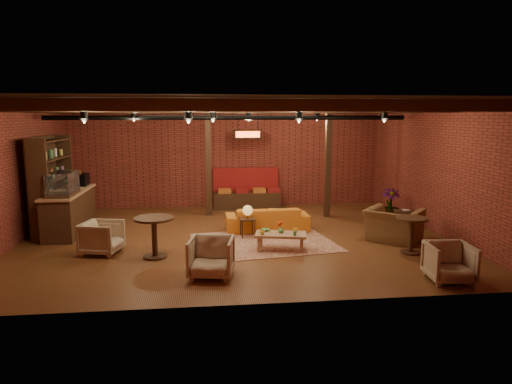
{
  "coord_description": "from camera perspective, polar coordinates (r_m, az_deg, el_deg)",
  "views": [
    {
      "loc": [
        -0.73,
        -10.67,
        2.89
      ],
      "look_at": [
        0.52,
        0.2,
        1.07
      ],
      "focal_mm": 32.0,
      "sensor_mm": 36.0,
      "label": 1
    }
  ],
  "objects": [
    {
      "name": "armchair_a",
      "position": [
        10.22,
        -18.73,
        -5.23
      ],
      "size": [
        0.86,
        0.89,
        0.77
      ],
      "primitive_type": "imported",
      "rotation": [
        0.0,
        0.0,
        1.34
      ],
      "color": "beige",
      "rests_on": "floor"
    },
    {
      "name": "coffee_table",
      "position": [
        9.97,
        3.06,
        -5.39
      ],
      "size": [
        1.19,
        0.77,
        0.63
      ],
      "rotation": [
        0.0,
        0.0,
        -0.22
      ],
      "color": "#906743",
      "rests_on": "floor"
    },
    {
      "name": "rug",
      "position": [
        10.61,
        0.95,
        -6.31
      ],
      "size": [
        3.46,
        2.84,
        0.01
      ],
      "primitive_type": "cube",
      "rotation": [
        0.0,
        0.0,
        0.15
      ],
      "color": "maroon",
      "rests_on": "floor"
    },
    {
      "name": "post_right",
      "position": [
        13.22,
        8.99,
        3.74
      ],
      "size": [
        0.16,
        0.16,
        3.2
      ],
      "primitive_type": "cube",
      "color": "black",
      "rests_on": "ground"
    },
    {
      "name": "wall_left",
      "position": [
        11.57,
        -28.18,
        1.93
      ],
      "size": [
        0.02,
        8.0,
        3.2
      ],
      "primitive_type": "cube",
      "color": "maroon",
      "rests_on": "ground"
    },
    {
      "name": "ceiling",
      "position": [
        10.7,
        -2.69,
        11.11
      ],
      "size": [
        10.0,
        8.0,
        0.02
      ],
      "primitive_type": "cube",
      "color": "black",
      "rests_on": "wall_back"
    },
    {
      "name": "armchair_far",
      "position": [
        8.8,
        23.05,
        -7.9
      ],
      "size": [
        0.81,
        0.76,
        0.76
      ],
      "primitive_type": "imported",
      "rotation": [
        0.0,
        0.0,
        -0.1
      ],
      "color": "beige",
      "rests_on": "floor"
    },
    {
      "name": "plant_counter",
      "position": [
        12.43,
        -21.74,
        1.06
      ],
      "size": [
        0.35,
        0.39,
        0.3
      ],
      "primitive_type": "imported",
      "color": "#337F33",
      "rests_on": "service_counter"
    },
    {
      "name": "sofa",
      "position": [
        11.66,
        1.39,
        -3.35
      ],
      "size": [
        2.1,
        0.84,
        0.61
      ],
      "primitive_type": "imported",
      "rotation": [
        0.0,
        0.0,
        3.15
      ],
      "color": "#C76A1B",
      "rests_on": "floor"
    },
    {
      "name": "side_table_book",
      "position": [
        12.48,
        17.88,
        -2.37
      ],
      "size": [
        0.51,
        0.51,
        0.48
      ],
      "rotation": [
        0.0,
        0.0,
        -0.26
      ],
      "color": "black",
      "rests_on": "floor"
    },
    {
      "name": "post_left",
      "position": [
        13.34,
        -5.97,
        3.86
      ],
      "size": [
        0.16,
        0.16,
        3.2
      ],
      "primitive_type": "cube",
      "color": "black",
      "rests_on": "ground"
    },
    {
      "name": "armchair_right",
      "position": [
        11.11,
        16.88,
        -3.31
      ],
      "size": [
        1.38,
        1.35,
        1.02
      ],
      "primitive_type": "imported",
      "rotation": [
        0.0,
        0.0,
        2.4
      ],
      "color": "brown",
      "rests_on": "floor"
    },
    {
      "name": "ceiling_spotlights",
      "position": [
        10.7,
        -2.68,
        9.29
      ],
      "size": [
        6.4,
        4.4,
        0.28
      ],
      "primitive_type": null,
      "color": "black",
      "rests_on": "ceiling"
    },
    {
      "name": "plant_tall",
      "position": [
        13.09,
        16.59,
        2.35
      ],
      "size": [
        1.78,
        1.78,
        2.72
      ],
      "primitive_type": "imported",
      "rotation": [
        0.0,
        0.0,
        -0.19
      ],
      "color": "#4C7F4C",
      "rests_on": "floor"
    },
    {
      "name": "wall_back",
      "position": [
        14.75,
        -3.7,
        4.42
      ],
      "size": [
        10.0,
        0.02,
        3.2
      ],
      "primitive_type": "cube",
      "color": "maroon",
      "rests_on": "ground"
    },
    {
      "name": "round_table_left",
      "position": [
        9.61,
        -12.6,
        -4.71
      ],
      "size": [
        0.82,
        0.82,
        0.85
      ],
      "color": "black",
      "rests_on": "floor"
    },
    {
      "name": "ceiling_pipe",
      "position": [
        12.29,
        -3.19,
        9.26
      ],
      "size": [
        9.6,
        0.12,
        0.12
      ],
      "primitive_type": "cylinder",
      "rotation": [
        0.0,
        1.57,
        0.0
      ],
      "color": "black",
      "rests_on": "ceiling"
    },
    {
      "name": "shelving_hutch",
      "position": [
        12.48,
        -24.07,
        0.85
      ],
      "size": [
        0.52,
        2.0,
        2.4
      ],
      "primitive_type": null,
      "color": "black",
      "rests_on": "ground"
    },
    {
      "name": "service_sign",
      "position": [
        13.85,
        -1.04,
        7.22
      ],
      "size": [
        0.86,
        0.06,
        0.3
      ],
      "primitive_type": "cube",
      "color": "#FF4C19",
      "rests_on": "ceiling"
    },
    {
      "name": "ceiling_beams",
      "position": [
        10.7,
        -2.68,
        10.46
      ],
      "size": [
        9.8,
        6.4,
        0.22
      ],
      "primitive_type": null,
      "color": "black",
      "rests_on": "ceiling"
    },
    {
      "name": "round_table_right",
      "position": [
        10.22,
        18.85,
        -4.46
      ],
      "size": [
        0.67,
        0.67,
        0.78
      ],
      "color": "black",
      "rests_on": "floor"
    },
    {
      "name": "armchair_b",
      "position": [
        8.38,
        -5.61,
        -7.88
      ],
      "size": [
        0.89,
        0.85,
        0.8
      ],
      "primitive_type": "imported",
      "rotation": [
        0.0,
        0.0,
        -0.18
      ],
      "color": "beige",
      "rests_on": "floor"
    },
    {
      "name": "service_counter",
      "position": [
        12.33,
        -22.31,
        -1.02
      ],
      "size": [
        0.8,
        2.5,
        1.6
      ],
      "primitive_type": null,
      "color": "black",
      "rests_on": "ground"
    },
    {
      "name": "wall_right",
      "position": [
        12.18,
        21.58,
        2.71
      ],
      "size": [
        0.02,
        8.0,
        3.2
      ],
      "primitive_type": "cube",
      "color": "maroon",
      "rests_on": "ground"
    },
    {
      "name": "wall_front",
      "position": [
        6.84,
        -0.31,
        -1.43
      ],
      "size": [
        10.0,
        0.02,
        3.2
      ],
      "primitive_type": "cube",
      "color": "maroon",
      "rests_on": "ground"
    },
    {
      "name": "banquette",
      "position": [
        14.48,
        -1.19,
        -0.04
      ],
      "size": [
        2.1,
        0.7,
        1.0
      ],
      "primitive_type": null,
      "color": "maroon",
      "rests_on": "ground"
    },
    {
      "name": "floor",
      "position": [
        11.08,
        -2.56,
        -5.67
      ],
      "size": [
        10.0,
        10.0,
        0.0
      ],
      "primitive_type": "plane",
      "color": "#401D10",
      "rests_on": "ground"
    },
    {
      "name": "side_table_lamp",
      "position": [
        10.98,
        -1.06,
        -2.62
      ],
      "size": [
        0.4,
        0.4,
        0.78
      ],
      "rotation": [
        0.0,
        0.0,
        0.06
      ],
      "color": "black",
      "rests_on": "floor"
    }
  ]
}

